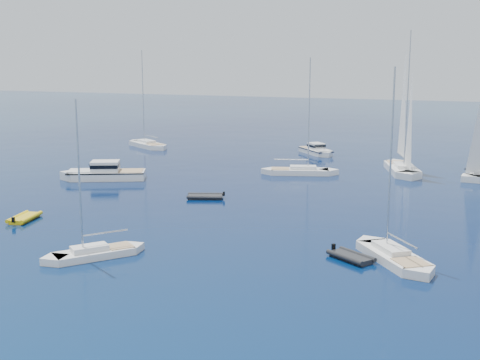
% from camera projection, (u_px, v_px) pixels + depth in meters
% --- Properties ---
extents(ground, '(400.00, 400.00, 0.00)m').
position_uv_depth(ground, '(61.00, 295.00, 38.52)').
color(ground, navy).
rests_on(ground, ground).
extents(motor_cruiser_centre, '(11.28, 7.77, 2.86)m').
position_uv_depth(motor_cruiser_centre, '(104.00, 179.00, 75.54)').
color(motor_cruiser_centre, white).
rests_on(motor_cruiser_centre, ground).
extents(motor_cruiser_horizon, '(7.50, 7.79, 2.17)m').
position_uv_depth(motor_cruiser_horizon, '(317.00, 154.00, 95.62)').
color(motor_cruiser_horizon, silver).
rests_on(motor_cruiser_horizon, ground).
extents(sailboat_fore, '(6.64, 7.79, 12.01)m').
position_uv_depth(sailboat_fore, '(94.00, 257.00, 45.79)').
color(sailboat_fore, silver).
rests_on(sailboat_fore, ground).
extents(sailboat_mid_r, '(7.99, 9.21, 14.29)m').
position_uv_depth(sailboat_mid_r, '(393.00, 261.00, 44.96)').
color(sailboat_mid_r, silver).
rests_on(sailboat_mid_r, ground).
extents(sailboat_centre, '(10.54, 5.73, 15.03)m').
position_uv_depth(sailboat_centre, '(300.00, 174.00, 78.91)').
color(sailboat_centre, silver).
rests_on(sailboat_centre, ground).
extents(sailboat_sails_r, '(7.09, 12.93, 18.43)m').
position_uv_depth(sailboat_sails_r, '(402.00, 172.00, 80.14)').
color(sailboat_sails_r, silver).
rests_on(sailboat_sails_r, ground).
extents(sailboat_far_l, '(10.96, 8.26, 16.31)m').
position_uv_depth(sailboat_far_l, '(148.00, 147.00, 103.30)').
color(sailboat_far_l, white).
rests_on(sailboat_far_l, ground).
extents(tender_yellow, '(2.87, 4.18, 0.95)m').
position_uv_depth(tender_yellow, '(25.00, 220.00, 56.37)').
color(tender_yellow, '#DCBA0C').
rests_on(tender_yellow, ground).
extents(tender_grey_near, '(4.16, 3.66, 0.95)m').
position_uv_depth(tender_grey_near, '(351.00, 260.00, 45.23)').
color(tender_grey_near, black).
rests_on(tender_grey_near, ground).
extents(tender_grey_far, '(4.41, 3.37, 0.95)m').
position_uv_depth(tender_grey_far, '(205.00, 198.00, 65.14)').
color(tender_grey_far, black).
rests_on(tender_grey_far, ground).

